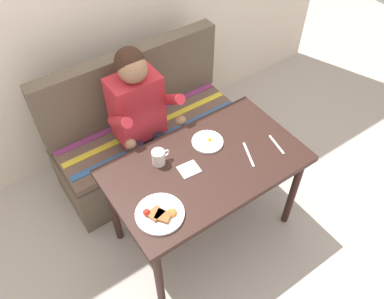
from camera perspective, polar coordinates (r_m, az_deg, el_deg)
ground_plane at (r=2.92m, az=1.71°, el=-11.40°), size 8.00×8.00×0.00m
table at (r=2.39m, az=2.05°, el=-3.34°), size 1.20×0.70×0.73m
couch at (r=3.07m, az=-6.56°, el=2.01°), size 1.44×0.56×1.00m
person at (r=2.64m, az=-7.38°, el=5.12°), size 0.45×0.61×1.21m
plate_breakfast at (r=2.11m, az=-4.77°, el=-9.42°), size 0.27×0.27×0.05m
plate_eggs at (r=2.44m, az=2.30°, el=1.17°), size 0.20×0.20×0.04m
coffee_mug at (r=2.30m, az=-4.91°, el=-1.10°), size 0.12×0.08×0.10m
napkin at (r=2.30m, az=-0.44°, el=-2.93°), size 0.13×0.11×0.01m
fork at (r=2.49m, az=12.33°, el=0.72°), size 0.05×0.17×0.00m
knife at (r=2.40m, az=8.32°, el=-0.72°), size 0.09×0.19×0.00m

